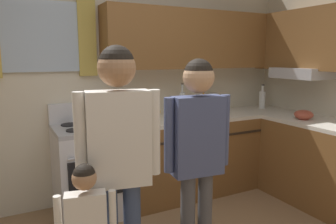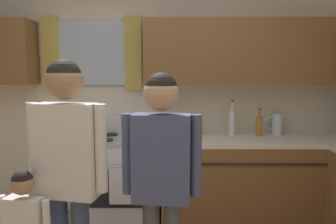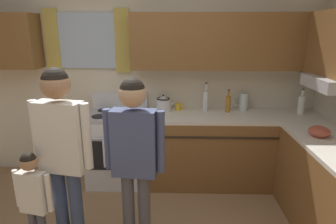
# 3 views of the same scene
# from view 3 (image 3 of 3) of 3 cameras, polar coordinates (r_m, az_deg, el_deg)

# --- Properties ---
(back_wall_unit) EXTENTS (4.60, 0.42, 2.60)m
(back_wall_unit) POSITION_cam_3_polar(r_m,az_deg,el_deg) (3.70, -5.45, 9.45)
(back_wall_unit) COLOR beige
(back_wall_unit) RESTS_ON ground
(kitchen_counter_run) EXTENTS (2.14, 2.05, 0.90)m
(kitchen_counter_run) POSITION_cam_3_polar(r_m,az_deg,el_deg) (3.45, 18.92, -9.71)
(kitchen_counter_run) COLOR brown
(kitchen_counter_run) RESTS_ON ground
(stove_oven) EXTENTS (0.71, 0.67, 1.10)m
(stove_oven) POSITION_cam_3_polar(r_m,az_deg,el_deg) (3.74, -9.86, -6.68)
(stove_oven) COLOR silver
(stove_oven) RESTS_ON ground
(bottle_tall_clear) EXTENTS (0.07, 0.07, 0.37)m
(bottle_tall_clear) POSITION_cam_3_polar(r_m,az_deg,el_deg) (3.63, 7.45, 2.29)
(bottle_tall_clear) COLOR silver
(bottle_tall_clear) RESTS_ON kitchen_counter_run
(bottle_oil_amber) EXTENTS (0.06, 0.06, 0.29)m
(bottle_oil_amber) POSITION_cam_3_polar(r_m,az_deg,el_deg) (3.66, 11.79, 1.66)
(bottle_oil_amber) COLOR #B27223
(bottle_oil_amber) RESTS_ON kitchen_counter_run
(bottle_milk_white) EXTENTS (0.08, 0.08, 0.31)m
(bottle_milk_white) POSITION_cam_3_polar(r_m,az_deg,el_deg) (3.86, 24.90, 1.39)
(bottle_milk_white) COLOR white
(bottle_milk_white) RESTS_ON kitchen_counter_run
(mug_mustard_yellow) EXTENTS (0.12, 0.08, 0.09)m
(mug_mustard_yellow) POSITION_cam_3_polar(r_m,az_deg,el_deg) (3.68, 2.10, 1.05)
(mug_mustard_yellow) COLOR gold
(mug_mustard_yellow) RESTS_ON kitchen_counter_run
(stovetop_kettle) EXTENTS (0.27, 0.20, 0.21)m
(stovetop_kettle) POSITION_cam_3_polar(r_m,az_deg,el_deg) (3.65, -0.90, 1.75)
(stovetop_kettle) COLOR silver
(stovetop_kettle) RESTS_ON kitchen_counter_run
(water_pitcher) EXTENTS (0.19, 0.11, 0.22)m
(water_pitcher) POSITION_cam_3_polar(r_m,az_deg,el_deg) (3.78, 14.66, 1.97)
(water_pitcher) COLOR silver
(water_pitcher) RESTS_ON kitchen_counter_run
(mixing_bowl) EXTENTS (0.20, 0.20, 0.10)m
(mixing_bowl) POSITION_cam_3_polar(r_m,az_deg,el_deg) (3.14, 27.75, -3.46)
(mixing_bowl) COLOR #B24C38
(mixing_bowl) RESTS_ON kitchen_counter_run
(adult_holding_child) EXTENTS (0.50, 0.22, 1.63)m
(adult_holding_child) POSITION_cam_3_polar(r_m,az_deg,el_deg) (2.42, -20.24, -6.03)
(adult_holding_child) COLOR #38476B
(adult_holding_child) RESTS_ON ground
(adult_in_plaid) EXTENTS (0.48, 0.21, 1.56)m
(adult_in_plaid) POSITION_cam_3_polar(r_m,az_deg,el_deg) (2.31, -6.67, -7.47)
(adult_in_plaid) COLOR #4C4C51
(adult_in_plaid) RESTS_ON ground
(small_child) EXTENTS (0.33, 0.14, 1.00)m
(small_child) POSITION_cam_3_polar(r_m,az_deg,el_deg) (2.61, -25.07, -14.82)
(small_child) COLOR #4C4C56
(small_child) RESTS_ON ground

